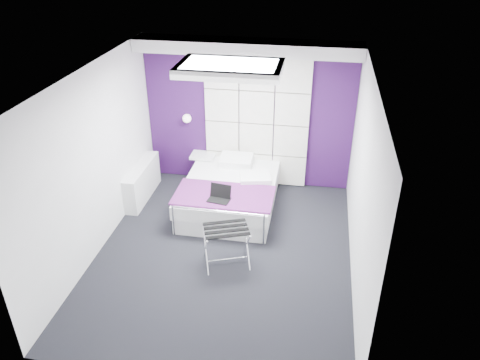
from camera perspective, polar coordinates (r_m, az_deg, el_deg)
The scene contains 15 objects.
floor at distance 6.86m, azimuth -1.96°, elevation -8.87°, with size 4.40×4.40×0.00m, color black.
ceiling at distance 5.64m, azimuth -2.41°, elevation 12.42°, with size 4.40×4.40×0.00m, color white.
wall_back at distance 8.11m, azimuth 1.04°, elevation 8.03°, with size 3.60×3.60×0.00m, color silver.
wall_left at distance 6.72m, azimuth -17.38°, elevation 1.95°, with size 4.40×4.40×0.00m, color silver.
wall_right at distance 6.07m, azimuth 14.72°, elevation -0.68°, with size 4.40×4.40×0.00m, color silver.
accent_wall at distance 8.10m, azimuth 1.03°, elevation 8.01°, with size 3.58×0.02×2.58m, color #320F44.
soffit at distance 7.52m, azimuth 0.82°, elevation 15.91°, with size 3.58×0.50×0.20m, color white.
headboard at distance 8.08m, azimuth 2.02°, elevation 6.95°, with size 1.80×0.08×2.30m, color silver, non-canonical shape.
skylight at distance 6.22m, azimuth -1.22°, elevation 13.56°, with size 1.36×0.86×0.12m, color white, non-canonical shape.
wall_lamp at distance 8.23m, azimuth -6.42°, elevation 7.57°, with size 0.15×0.15×0.15m, color white.
radiator at distance 8.17m, azimuth -11.82°, elevation -0.22°, with size 0.22×1.20×0.60m, color white.
bed at distance 7.71m, azimuth -1.26°, elevation -1.65°, with size 1.53×1.84×0.65m.
nightstand at distance 8.40m, azimuth -4.49°, elevation 3.00°, with size 0.43×0.34×0.05m, color white.
luggage_rack at distance 6.50m, azimuth -1.66°, elevation -8.03°, with size 0.60×0.44×0.59m.
laptop at distance 7.07m, azimuth -2.53°, elevation -1.95°, with size 0.33×0.23×0.24m.
Camera 1 is at (1.16, -5.28, 4.22)m, focal length 35.00 mm.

